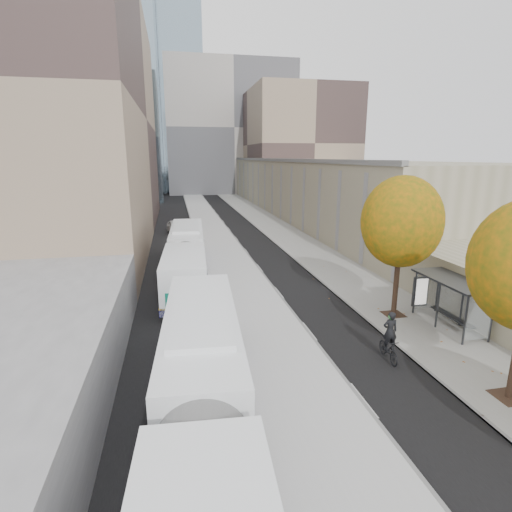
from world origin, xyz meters
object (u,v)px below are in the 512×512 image
object	(u,v)px
bus_shelter	(456,287)
distant_car	(176,227)
bus_near	(203,417)
cyclist	(389,342)
bus_far	(186,254)

from	to	relation	value
bus_shelter	distant_car	world-z (taller)	bus_shelter
bus_near	bus_shelter	bearing A→B (deg)	31.83
bus_near	cyclist	distance (m)	9.53
bus_near	bus_far	size ratio (longest dim) A/B	1.03
bus_shelter	cyclist	xyz separation A→B (m)	(-4.95, -2.44, -1.36)
bus_near	cyclist	size ratio (longest dim) A/B	8.17
bus_far	cyclist	bearing A→B (deg)	-58.08
cyclist	distant_car	distance (m)	33.32
cyclist	distant_car	bearing A→B (deg)	109.29
bus_far	bus_shelter	bearing A→B (deg)	-40.08
bus_shelter	bus_near	world-z (taller)	bus_near
bus_near	bus_far	xyz separation A→B (m)	(0.20, 19.28, -0.04)
bus_far	distant_car	bearing A→B (deg)	95.24
bus_shelter	bus_far	world-z (taller)	bus_far
distant_car	bus_near	bearing A→B (deg)	-96.85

